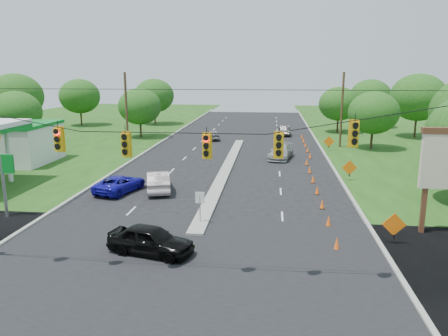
# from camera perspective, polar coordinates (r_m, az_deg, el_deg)

# --- Properties ---
(ground) EXTENTS (160.00, 160.00, 0.00)m
(ground) POSITION_cam_1_polar(r_m,az_deg,el_deg) (21.39, -5.81, -12.81)
(ground) COLOR black
(ground) RESTS_ON ground
(cross_street) EXTENTS (160.00, 14.00, 0.02)m
(cross_street) POSITION_cam_1_polar(r_m,az_deg,el_deg) (21.39, -5.81, -12.81)
(cross_street) COLOR black
(cross_street) RESTS_ON ground
(curb_left) EXTENTS (0.25, 110.00, 0.16)m
(curb_left) POSITION_cam_1_polar(r_m,az_deg,el_deg) (51.73, -9.86, 2.22)
(curb_left) COLOR gray
(curb_left) RESTS_ON ground
(curb_right) EXTENTS (0.25, 110.00, 0.16)m
(curb_right) POSITION_cam_1_polar(r_m,az_deg,el_deg) (50.06, 12.97, 1.74)
(curb_right) COLOR gray
(curb_right) RESTS_ON ground
(median) EXTENTS (1.00, 34.00, 0.18)m
(median) POSITION_cam_1_polar(r_m,az_deg,el_deg) (41.12, 0.28, -0.26)
(median) COLOR gray
(median) RESTS_ON ground
(median_sign) EXTENTS (0.55, 0.06, 2.05)m
(median_sign) POSITION_cam_1_polar(r_m,az_deg,el_deg) (26.36, -3.16, -4.38)
(median_sign) COLOR gray
(median_sign) RESTS_ON ground
(signal_span) EXTENTS (25.60, 0.32, 9.00)m
(signal_span) POSITION_cam_1_polar(r_m,az_deg,el_deg) (18.84, -6.92, -0.32)
(signal_span) COLOR #422D1C
(signal_span) RESTS_ON ground
(utility_pole_far_left) EXTENTS (0.28, 0.28, 9.00)m
(utility_pole_far_left) POSITION_cam_1_polar(r_m,az_deg,el_deg) (51.85, -12.62, 7.15)
(utility_pole_far_left) COLOR #422D1C
(utility_pole_far_left) RESTS_ON ground
(utility_pole_far_right) EXTENTS (0.28, 0.28, 9.00)m
(utility_pole_far_right) POSITION_cam_1_polar(r_m,az_deg,el_deg) (54.70, 15.13, 7.29)
(utility_pole_far_right) COLOR #422D1C
(utility_pole_far_right) RESTS_ON ground
(cone_0) EXTENTS (0.32, 0.32, 0.70)m
(cone_0) POSITION_cam_1_polar(r_m,az_deg,el_deg) (23.83, 14.52, -9.51)
(cone_0) COLOR #FF6018
(cone_0) RESTS_ON ground
(cone_1) EXTENTS (0.32, 0.32, 0.70)m
(cone_1) POSITION_cam_1_polar(r_m,az_deg,el_deg) (27.08, 13.50, -6.74)
(cone_1) COLOR #FF6018
(cone_1) RESTS_ON ground
(cone_2) EXTENTS (0.32, 0.32, 0.70)m
(cone_2) POSITION_cam_1_polar(r_m,az_deg,el_deg) (30.38, 12.71, -4.56)
(cone_2) COLOR #FF6018
(cone_2) RESTS_ON ground
(cone_3) EXTENTS (0.32, 0.32, 0.70)m
(cone_3) POSITION_cam_1_polar(r_m,az_deg,el_deg) (33.72, 12.08, -2.82)
(cone_3) COLOR #FF6018
(cone_3) RESTS_ON ground
(cone_4) EXTENTS (0.32, 0.32, 0.70)m
(cone_4) POSITION_cam_1_polar(r_m,az_deg,el_deg) (37.10, 11.56, -1.39)
(cone_4) COLOR #FF6018
(cone_4) RESTS_ON ground
(cone_5) EXTENTS (0.32, 0.32, 0.70)m
(cone_5) POSITION_cam_1_polar(r_m,az_deg,el_deg) (40.49, 11.13, -0.20)
(cone_5) COLOR #FF6018
(cone_5) RESTS_ON ground
(cone_6) EXTENTS (0.32, 0.32, 0.70)m
(cone_6) POSITION_cam_1_polar(r_m,az_deg,el_deg) (43.90, 10.77, 0.81)
(cone_6) COLOR #FF6018
(cone_6) RESTS_ON ground
(cone_7) EXTENTS (0.32, 0.32, 0.70)m
(cone_7) POSITION_cam_1_polar(r_m,az_deg,el_deg) (47.37, 11.18, 1.65)
(cone_7) COLOR #FF6018
(cone_7) RESTS_ON ground
(cone_8) EXTENTS (0.32, 0.32, 0.70)m
(cone_8) POSITION_cam_1_polar(r_m,az_deg,el_deg) (50.80, 10.87, 2.39)
(cone_8) COLOR #FF6018
(cone_8) RESTS_ON ground
(cone_9) EXTENTS (0.32, 0.32, 0.70)m
(cone_9) POSITION_cam_1_polar(r_m,az_deg,el_deg) (54.24, 10.59, 3.04)
(cone_9) COLOR #FF6018
(cone_9) RESTS_ON ground
(cone_10) EXTENTS (0.32, 0.32, 0.70)m
(cone_10) POSITION_cam_1_polar(r_m,az_deg,el_deg) (57.69, 10.34, 3.62)
(cone_10) COLOR #FF6018
(cone_10) RESTS_ON ground
(cone_11) EXTENTS (0.32, 0.32, 0.70)m
(cone_11) POSITION_cam_1_polar(r_m,az_deg,el_deg) (61.14, 10.13, 4.13)
(cone_11) COLOR #FF6018
(cone_11) RESTS_ON ground
(work_sign_0) EXTENTS (1.27, 0.58, 1.37)m
(work_sign_0) POSITION_cam_1_polar(r_m,az_deg,el_deg) (25.12, 21.32, -7.01)
(work_sign_0) COLOR black
(work_sign_0) RESTS_ON ground
(work_sign_1) EXTENTS (1.27, 0.58, 1.37)m
(work_sign_1) POSITION_cam_1_polar(r_m,az_deg,el_deg) (38.31, 16.07, -0.05)
(work_sign_1) COLOR black
(work_sign_1) RESTS_ON ground
(work_sign_2) EXTENTS (1.27, 0.58, 1.37)m
(work_sign_2) POSITION_cam_1_polar(r_m,az_deg,el_deg) (51.92, 13.55, 3.32)
(work_sign_2) COLOR black
(work_sign_2) RESTS_ON ground
(tree_2) EXTENTS (5.88, 5.88, 6.86)m
(tree_2) POSITION_cam_1_polar(r_m,az_deg,el_deg) (57.65, -25.50, 6.59)
(tree_2) COLOR black
(tree_2) RESTS_ON ground
(tree_3) EXTENTS (7.56, 7.56, 8.82)m
(tree_3) POSITION_cam_1_polar(r_m,az_deg,el_deg) (69.20, -25.54, 8.43)
(tree_3) COLOR black
(tree_3) RESTS_ON ground
(tree_4) EXTENTS (6.72, 6.72, 7.84)m
(tree_4) POSITION_cam_1_polar(r_m,az_deg,el_deg) (77.95, -18.33, 8.89)
(tree_4) COLOR black
(tree_4) RESTS_ON ground
(tree_5) EXTENTS (5.88, 5.88, 6.86)m
(tree_5) POSITION_cam_1_polar(r_m,az_deg,el_deg) (61.80, -10.95, 7.90)
(tree_5) COLOR black
(tree_5) RESTS_ON ground
(tree_6) EXTENTS (6.72, 6.72, 7.84)m
(tree_6) POSITION_cam_1_polar(r_m,az_deg,el_deg) (76.69, -9.10, 9.31)
(tree_6) COLOR black
(tree_6) RESTS_ON ground
(tree_9) EXTENTS (5.88, 5.88, 6.86)m
(tree_9) POSITION_cam_1_polar(r_m,az_deg,el_deg) (54.38, 18.95, 6.84)
(tree_9) COLOR black
(tree_9) RESTS_ON ground
(tree_10) EXTENTS (7.56, 7.56, 8.82)m
(tree_10) POSITION_cam_1_polar(r_m,az_deg,el_deg) (66.00, 24.02, 8.42)
(tree_10) COLOR black
(tree_10) RESTS_ON ground
(tree_11) EXTENTS (6.72, 6.72, 7.84)m
(tree_11) POSITION_cam_1_polar(r_m,az_deg,el_deg) (75.65, 18.57, 8.78)
(tree_11) COLOR black
(tree_11) RESTS_ON ground
(tree_12) EXTENTS (5.88, 5.88, 6.86)m
(tree_12) POSITION_cam_1_polar(r_m,az_deg,el_deg) (67.75, 14.76, 8.11)
(tree_12) COLOR black
(tree_12) RESTS_ON ground
(black_sedan) EXTENTS (4.77, 2.84, 1.52)m
(black_sedan) POSITION_cam_1_polar(r_m,az_deg,el_deg) (22.70, -9.55, -9.28)
(black_sedan) COLOR black
(black_sedan) RESTS_ON ground
(white_sedan) EXTENTS (2.97, 5.11, 1.59)m
(white_sedan) POSITION_cam_1_polar(r_m,az_deg,el_deg) (34.21, -8.60, -1.69)
(white_sedan) COLOR #B3A2A3
(white_sedan) RESTS_ON ground
(blue_pickup) EXTENTS (3.39, 5.14, 1.31)m
(blue_pickup) POSITION_cam_1_polar(r_m,az_deg,el_deg) (34.49, -13.42, -2.01)
(blue_pickup) COLOR #1711A9
(blue_pickup) RESTS_ON ground
(silver_car_far) EXTENTS (3.04, 5.37, 1.47)m
(silver_car_far) POSITION_cam_1_polar(r_m,az_deg,el_deg) (46.59, 7.44, 2.08)
(silver_car_far) COLOR #9B9B9B
(silver_car_far) RESTS_ON ground
(silver_car_oncoming) EXTENTS (2.56, 4.45, 1.43)m
(silver_car_oncoming) POSITION_cam_1_polar(r_m,az_deg,el_deg) (59.27, -1.51, 4.41)
(silver_car_oncoming) COLOR gray
(silver_car_oncoming) RESTS_ON ground
(dark_car_receding) EXTENTS (1.63, 4.22, 1.37)m
(dark_car_receding) POSITION_cam_1_polar(r_m,az_deg,el_deg) (63.75, 7.91, 4.85)
(dark_car_receding) COLOR black
(dark_car_receding) RESTS_ON ground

